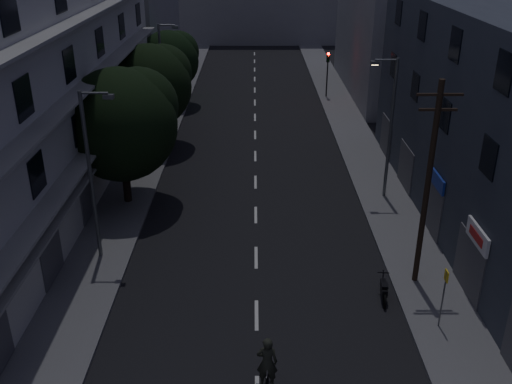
{
  "coord_description": "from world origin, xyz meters",
  "views": [
    {
      "loc": [
        -0.1,
        -12.5,
        14.28
      ],
      "look_at": [
        0.0,
        12.0,
        3.0
      ],
      "focal_mm": 40.0,
      "sensor_mm": 36.0,
      "label": 1
    }
  ],
  "objects_px": {
    "utility_pole": "(428,182)",
    "motorcycle": "(384,290)",
    "cyclist": "(267,377)",
    "bus_stop_sign": "(444,288)"
  },
  "relations": [
    {
      "from": "bus_stop_sign",
      "to": "cyclist",
      "type": "xyz_separation_m",
      "value": [
        -6.83,
        -3.55,
        -1.08
      ]
    },
    {
      "from": "utility_pole",
      "to": "bus_stop_sign",
      "type": "distance_m",
      "value": 4.4
    },
    {
      "from": "motorcycle",
      "to": "cyclist",
      "type": "bearing_deg",
      "value": -126.24
    },
    {
      "from": "motorcycle",
      "to": "utility_pole",
      "type": "bearing_deg",
      "value": 43.08
    },
    {
      "from": "utility_pole",
      "to": "motorcycle",
      "type": "relative_size",
      "value": 5.24
    },
    {
      "from": "utility_pole",
      "to": "cyclist",
      "type": "relative_size",
      "value": 3.72
    },
    {
      "from": "utility_pole",
      "to": "cyclist",
      "type": "bearing_deg",
      "value": -134.7
    },
    {
      "from": "utility_pole",
      "to": "motorcycle",
      "type": "distance_m",
      "value": 4.9
    },
    {
      "from": "bus_stop_sign",
      "to": "motorcycle",
      "type": "xyz_separation_m",
      "value": [
        -1.77,
        1.99,
        -1.45
      ]
    },
    {
      "from": "utility_pole",
      "to": "cyclist",
      "type": "height_order",
      "value": "utility_pole"
    }
  ]
}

